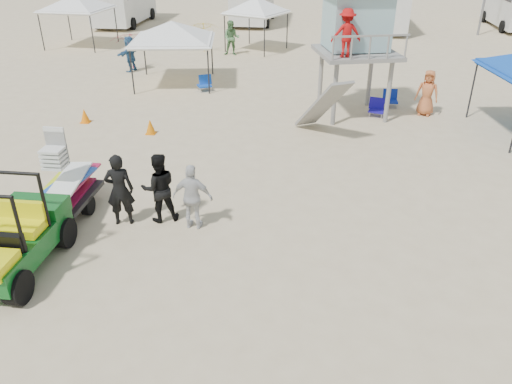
# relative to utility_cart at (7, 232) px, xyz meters

# --- Properties ---
(ground) EXTENTS (140.00, 140.00, 0.00)m
(ground) POSITION_rel_utility_cart_xyz_m (4.22, -1.51, -0.91)
(ground) COLOR beige
(ground) RESTS_ON ground
(utility_cart) EXTENTS (1.36, 2.59, 1.96)m
(utility_cart) POSITION_rel_utility_cart_xyz_m (0.00, 0.00, 0.00)
(utility_cart) COLOR #0C5219
(utility_cart) RESTS_ON ground
(surf_trailer) EXTENTS (1.22, 2.23, 1.91)m
(surf_trailer) POSITION_rel_utility_cart_xyz_m (0.01, 2.34, -0.14)
(surf_trailer) COLOR black
(surf_trailer) RESTS_ON ground
(man_left) EXTENTS (0.72, 0.55, 1.75)m
(man_left) POSITION_rel_utility_cart_xyz_m (1.52, 2.04, -0.04)
(man_left) COLOR black
(man_left) RESTS_ON ground
(man_mid) EXTENTS (1.01, 0.91, 1.69)m
(man_mid) POSITION_rel_utility_cart_xyz_m (2.37, 2.29, -0.07)
(man_mid) COLOR black
(man_mid) RESTS_ON ground
(man_right) EXTENTS (0.95, 0.45, 1.58)m
(man_right) POSITION_rel_utility_cart_xyz_m (3.22, 2.04, -0.13)
(man_right) COLOR silver
(man_right) RESTS_ON ground
(lifeguard_tower) EXTENTS (3.22, 3.22, 4.23)m
(lifeguard_tower) POSITION_rel_utility_cart_xyz_m (7.17, 10.56, 2.23)
(lifeguard_tower) COLOR gray
(lifeguard_tower) RESTS_ON ground
(canopy_white_a) EXTENTS (3.73, 3.73, 3.08)m
(canopy_white_a) POSITION_rel_utility_cart_xyz_m (-0.28, 13.77, 1.62)
(canopy_white_a) COLOR black
(canopy_white_a) RESTS_ON ground
(canopy_white_c) EXTENTS (3.58, 3.58, 3.22)m
(canopy_white_c) POSITION_rel_utility_cart_xyz_m (2.51, 20.98, 1.76)
(canopy_white_c) COLOR black
(canopy_white_c) RESTS_ON ground
(umbrella_a) EXTENTS (2.35, 2.38, 1.71)m
(umbrella_a) POSITION_rel_utility_cart_xyz_m (-3.08, 16.16, -0.06)
(umbrella_a) COLOR #B41332
(umbrella_a) RESTS_ON ground
(umbrella_b) EXTENTS (2.26, 2.28, 1.59)m
(umbrella_b) POSITION_rel_utility_cart_xyz_m (-0.33, 20.26, -0.12)
(umbrella_b) COLOR gold
(umbrella_b) RESTS_ON ground
(cone_near) EXTENTS (0.34, 0.34, 0.50)m
(cone_near) POSITION_rel_utility_cart_xyz_m (0.43, 7.70, -0.66)
(cone_near) COLOR orange
(cone_near) RESTS_ON ground
(cone_far) EXTENTS (0.34, 0.34, 0.50)m
(cone_far) POSITION_rel_utility_cart_xyz_m (-2.21, 8.50, -0.66)
(cone_far) COLOR orange
(cone_far) RESTS_ON ground
(beach_chair_a) EXTENTS (0.71, 0.79, 0.64)m
(beach_chair_a) POSITION_rel_utility_cart_xyz_m (1.22, 12.92, -0.60)
(beach_chair_a) COLOR #1044B7
(beach_chair_a) RESTS_ON ground
(beach_chair_b) EXTENTS (0.66, 0.71, 0.64)m
(beach_chair_b) POSITION_rel_utility_cart_xyz_m (8.18, 10.45, -0.60)
(beach_chair_b) COLOR #180E9E
(beach_chair_b) RESTS_ON ground
(beach_chair_c) EXTENTS (0.54, 0.58, 0.64)m
(beach_chair_c) POSITION_rel_utility_cart_xyz_m (8.81, 11.64, -0.60)
(beach_chair_c) COLOR #0E279D
(beach_chair_c) RESTS_ON ground
(rv_mid_right) EXTENTS (2.64, 7.00, 3.25)m
(rv_mid_right) POSITION_rel_utility_cart_xyz_m (10.22, 28.49, 0.89)
(rv_mid_right) COLOR silver
(rv_mid_right) RESTS_ON ground
(distant_beachgoers) EXTENTS (13.81, 9.58, 1.81)m
(distant_beachgoers) POSITION_rel_utility_cart_xyz_m (1.61, 15.91, -0.06)
(distant_beachgoers) COLOR #C16637
(distant_beachgoers) RESTS_ON ground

